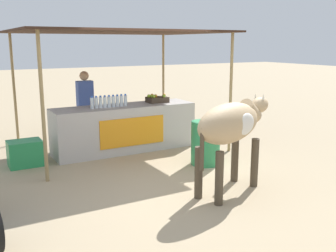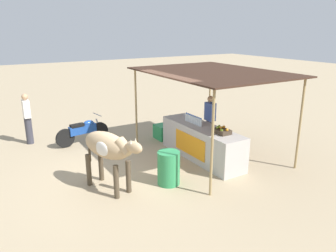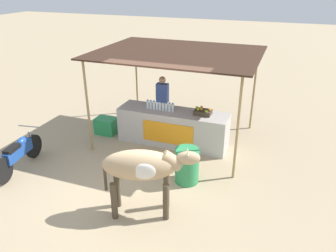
# 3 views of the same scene
# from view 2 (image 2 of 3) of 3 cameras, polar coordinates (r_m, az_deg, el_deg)

# --- Properties ---
(ground_plane) EXTENTS (60.00, 60.00, 0.00)m
(ground_plane) POSITION_cam_2_polar(r_m,az_deg,el_deg) (8.58, -6.28, -8.39)
(ground_plane) COLOR tan
(stall_counter) EXTENTS (3.00, 0.82, 0.96)m
(stall_counter) POSITION_cam_2_polar(r_m,az_deg,el_deg) (9.44, 5.82, -2.83)
(stall_counter) COLOR #B2ADA8
(stall_counter) RESTS_ON ground
(stall_awning) EXTENTS (4.20, 3.20, 2.49)m
(stall_awning) POSITION_cam_2_polar(r_m,az_deg,el_deg) (9.17, 7.71, 8.83)
(stall_awning) COLOR #382319
(stall_awning) RESTS_ON ground
(water_bottle_row) EXTENTS (0.79, 0.07, 0.25)m
(water_bottle_row) POSITION_cam_2_polar(r_m,az_deg,el_deg) (9.50, 4.44, 1.11)
(water_bottle_row) COLOR silver
(water_bottle_row) RESTS_ON stall_counter
(fruit_crate) EXTENTS (0.44, 0.32, 0.18)m
(fruit_crate) POSITION_cam_2_polar(r_m,az_deg,el_deg) (8.70, 9.37, -0.82)
(fruit_crate) COLOR #3F3326
(fruit_crate) RESTS_ON stall_counter
(vendor_behind_counter) EXTENTS (0.34, 0.22, 1.65)m
(vendor_behind_counter) POSITION_cam_2_polar(r_m,az_deg,el_deg) (10.22, 7.29, 0.82)
(vendor_behind_counter) COLOR #383842
(vendor_behind_counter) RESTS_ON ground
(cooler_box) EXTENTS (0.60, 0.44, 0.48)m
(cooler_box) POSITION_cam_2_polar(r_m,az_deg,el_deg) (11.08, -0.94, -1.05)
(cooler_box) COLOR #268C4C
(cooler_box) RESTS_ON ground
(water_barrel) EXTENTS (0.54, 0.54, 0.82)m
(water_barrel) POSITION_cam_2_polar(r_m,az_deg,el_deg) (7.89, 0.11, -7.32)
(water_barrel) COLOR #2D8C51
(water_barrel) RESTS_ON ground
(cow) EXTENTS (1.84, 0.95, 1.44)m
(cow) POSITION_cam_2_polar(r_m,az_deg,el_deg) (7.51, -10.34, -3.76)
(cow) COLOR tan
(cow) RESTS_ON ground
(motorcycle_parked) EXTENTS (0.55, 1.79, 0.90)m
(motorcycle_parked) POSITION_cam_2_polar(r_m,az_deg,el_deg) (10.96, -14.53, -0.78)
(motorcycle_parked) COLOR black
(motorcycle_parked) RESTS_ON ground
(passerby_on_street) EXTENTS (0.34, 0.22, 1.65)m
(passerby_on_street) POSITION_cam_2_polar(r_m,az_deg,el_deg) (11.39, -23.28, 1.24)
(passerby_on_street) COLOR #383842
(passerby_on_street) RESTS_ON ground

